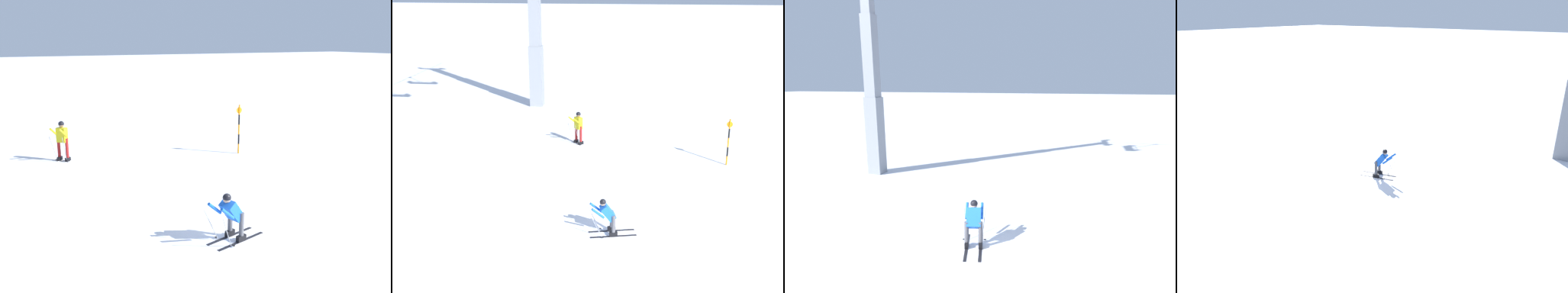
# 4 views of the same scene
# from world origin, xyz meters

# --- Properties ---
(ground_plane) EXTENTS (260.00, 260.00, 0.00)m
(ground_plane) POSITION_xyz_m (0.00, 0.00, 0.00)
(ground_plane) COLOR white
(skier_carving_main) EXTENTS (0.95, 1.71, 1.46)m
(skier_carving_main) POSITION_xyz_m (-0.02, 1.06, 0.75)
(skier_carving_main) COLOR black
(skier_carving_main) RESTS_ON ground_plane
(lift_tower_far) EXTENTS (0.84, 2.54, 12.56)m
(lift_tower_far) POSITION_xyz_m (17.61, 7.22, 5.18)
(lift_tower_far) COLOR gray
(lift_tower_far) RESTS_ON ground_plane
(trail_marker_pole) EXTENTS (0.07, 0.28, 2.24)m
(trail_marker_pole) POSITION_xyz_m (7.39, -3.97, 1.20)
(trail_marker_pole) COLOR orange
(trail_marker_pole) RESTS_ON ground_plane
(skier_distant_uphill) EXTENTS (1.54, 1.60, 1.77)m
(skier_distant_uphill) POSITION_xyz_m (9.74, 3.38, 1.02)
(skier_distant_uphill) COLOR white
(skier_distant_uphill) RESTS_ON ground_plane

